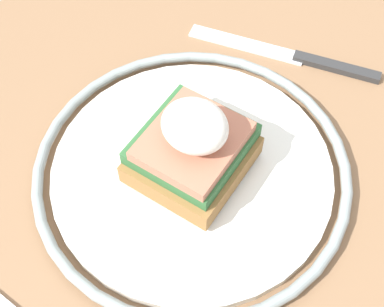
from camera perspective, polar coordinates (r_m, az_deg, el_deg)
dining_table at (r=0.61m, az=3.13°, el=-6.42°), size 0.98×0.66×0.72m
plate at (r=0.48m, az=-0.00°, el=-1.79°), size 0.29×0.29×0.02m
sandwich at (r=0.45m, az=0.07°, el=0.79°), size 0.10×0.09×0.08m
knife at (r=0.59m, az=11.23°, el=10.02°), size 0.06×0.21×0.01m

